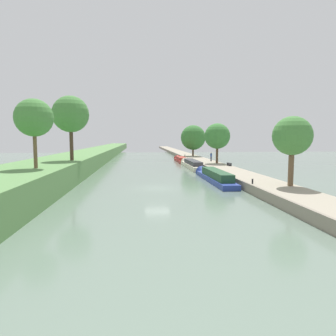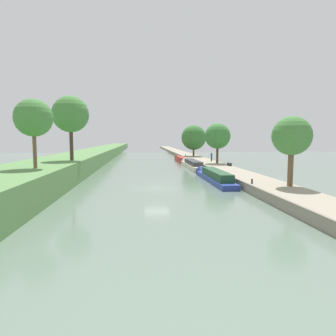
% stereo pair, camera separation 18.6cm
% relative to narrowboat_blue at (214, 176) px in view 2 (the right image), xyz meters
% --- Properties ---
extents(ground_plane, '(160.00, 160.00, 0.00)m').
position_rel_narrowboat_blue_xyz_m(ground_plane, '(-7.16, -4.71, -0.58)').
color(ground_plane, slate).
extents(left_grassy_bank, '(7.54, 260.00, 2.47)m').
position_rel_narrowboat_blue_xyz_m(left_grassy_bank, '(-19.57, -4.71, 0.66)').
color(left_grassy_bank, '#5B894C').
rests_on(left_grassy_bank, ground_plane).
extents(right_towpath, '(4.06, 260.00, 0.84)m').
position_rel_narrowboat_blue_xyz_m(right_towpath, '(3.51, -4.71, -0.15)').
color(right_towpath, '#9E937F').
rests_on(right_towpath, ground_plane).
extents(stone_quay, '(0.25, 260.00, 0.89)m').
position_rel_narrowboat_blue_xyz_m(stone_quay, '(1.36, -4.71, -0.13)').
color(stone_quay, gray).
rests_on(stone_quay, ground_plane).
extents(narrowboat_blue, '(1.82, 14.73, 1.99)m').
position_rel_narrowboat_blue_xyz_m(narrowboat_blue, '(0.00, 0.00, 0.00)').
color(narrowboat_blue, '#283D93').
rests_on(narrowboat_blue, ground_plane).
extents(narrowboat_cream, '(1.90, 15.11, 1.95)m').
position_rel_narrowboat_blue_xyz_m(narrowboat_cream, '(0.10, 16.59, 0.01)').
color(narrowboat_cream, beige).
rests_on(narrowboat_cream, ground_plane).
extents(narrowboat_red, '(1.84, 11.48, 1.75)m').
position_rel_narrowboat_blue_xyz_m(narrowboat_red, '(0.05, 30.61, -0.13)').
color(narrowboat_red, maroon).
rests_on(narrowboat_red, ground_plane).
extents(tree_rightbank_near, '(3.51, 3.51, 6.30)m').
position_rel_narrowboat_blue_xyz_m(tree_rightbank_near, '(4.71, -9.65, 4.76)').
color(tree_rightbank_near, brown).
rests_on(tree_rightbank_near, right_towpath).
extents(tree_rightbank_midnear, '(4.38, 4.38, 6.88)m').
position_rel_narrowboat_blue_xyz_m(tree_rightbank_midnear, '(4.38, 15.60, 4.94)').
color(tree_rightbank_midnear, brown).
rests_on(tree_rightbank_midnear, right_towpath).
extents(tree_rightbank_midfar, '(5.97, 5.97, 7.46)m').
position_rel_narrowboat_blue_xyz_m(tree_rightbank_midfar, '(3.93, 36.84, 4.73)').
color(tree_rightbank_midfar, brown).
rests_on(tree_rightbank_midfar, right_towpath).
extents(tree_leftbank_downstream, '(3.37, 3.37, 6.21)m').
position_rel_narrowboat_blue_xyz_m(tree_leftbank_downstream, '(-18.32, -7.54, 6.39)').
color(tree_leftbank_downstream, brown).
rests_on(tree_leftbank_downstream, left_grassy_bank).
extents(tree_leftbank_upstream, '(4.40, 4.40, 7.81)m').
position_rel_narrowboat_blue_xyz_m(tree_leftbank_upstream, '(-17.24, 2.16, 7.47)').
color(tree_leftbank_upstream, '#4C3828').
rests_on(tree_leftbank_upstream, left_grassy_bank).
extents(person_walking, '(0.34, 0.34, 1.66)m').
position_rel_narrowboat_blue_xyz_m(person_walking, '(4.61, 20.87, 1.14)').
color(person_walking, '#282D42').
rests_on(person_walking, right_towpath).
extents(mooring_bollard_near, '(0.16, 0.16, 0.45)m').
position_rel_narrowboat_blue_xyz_m(mooring_bollard_near, '(1.78, -7.99, 0.49)').
color(mooring_bollard_near, black).
rests_on(mooring_bollard_near, right_towpath).
extents(mooring_bollard_far, '(0.16, 0.16, 0.45)m').
position_rel_narrowboat_blue_xyz_m(mooring_bollard_far, '(1.78, 35.73, 0.49)').
color(mooring_bollard_far, black).
rests_on(mooring_bollard_far, right_towpath).
extents(park_bench, '(0.44, 1.50, 0.47)m').
position_rel_narrowboat_blue_xyz_m(park_bench, '(5.09, 10.64, 0.61)').
color(park_bench, '#333338').
rests_on(park_bench, right_towpath).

